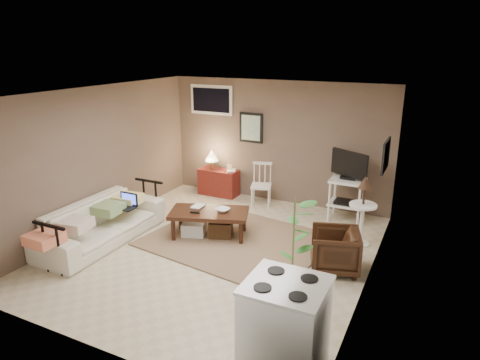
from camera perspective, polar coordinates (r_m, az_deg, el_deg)
The scene contains 20 objects.
floor at distance 6.71m, azimuth -3.20°, elevation -9.33°, with size 5.00×5.00×0.00m, color #C1B293.
art_back at distance 8.58m, azimuth 1.49°, elevation 6.98°, with size 0.50×0.03×0.60m, color black.
art_right at distance 6.47m, azimuth 18.87°, elevation 3.11°, with size 0.03×0.60×0.45m, color black.
window at distance 8.91m, azimuth -3.84°, elevation 10.60°, with size 0.96×0.03×0.60m, color silver.
rug at distance 6.98m, azimuth -0.46°, elevation -8.04°, with size 2.70×2.16×0.03m, color #82614B.
coffee_table at distance 7.05m, azimuth -4.18°, elevation -5.56°, with size 1.41×1.04×0.48m.
sofa at distance 7.17m, azimuth -18.03°, elevation -4.60°, with size 2.21×0.65×0.87m, color beige.
sofa_pillows at distance 6.93m, azimuth -19.23°, elevation -4.61°, with size 0.43×2.11×0.15m, color beige, non-canonical shape.
sofa_end_rails at distance 7.11m, azimuth -17.23°, elevation -5.24°, with size 0.60×2.21×0.74m, color black, non-canonical shape.
laptop at distance 7.24m, azimuth -14.84°, elevation -2.99°, with size 0.34×0.25×0.23m.
red_console at distance 8.97m, azimuth -2.94°, elevation 0.06°, with size 0.82×0.37×0.95m.
spindle_chair at distance 8.37m, azimuth 2.86°, elevation -0.79°, with size 0.48×0.48×0.84m.
tv_stand at distance 7.80m, azimuth 14.14°, elevation -0.56°, with size 0.70×0.49×1.27m.
side_table at distance 6.87m, azimuth 16.13°, elevation -2.97°, with size 0.42×0.42×1.13m.
armchair at distance 6.17m, azimuth 12.54°, elevation -8.88°, with size 0.64×0.60×0.66m, color black.
potted_plant at distance 5.11m, azimuth 7.08°, elevation -9.16°, with size 0.35×0.35×1.41m.
stove at distance 4.30m, azimuth 5.98°, elevation -19.02°, with size 0.75×0.69×0.97m.
bowl at distance 6.92m, azimuth -2.33°, elevation -3.37°, with size 0.22×0.05×0.22m, color #32190D.
book_table at distance 7.18m, azimuth -6.25°, elevation -2.56°, with size 0.18×0.02×0.24m, color #32190D.
book_console at distance 8.76m, azimuth -1.77°, elevation 1.95°, with size 0.18×0.02×0.24m, color #32190D.
Camera 1 is at (2.95, -5.20, 3.05)m, focal length 32.00 mm.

